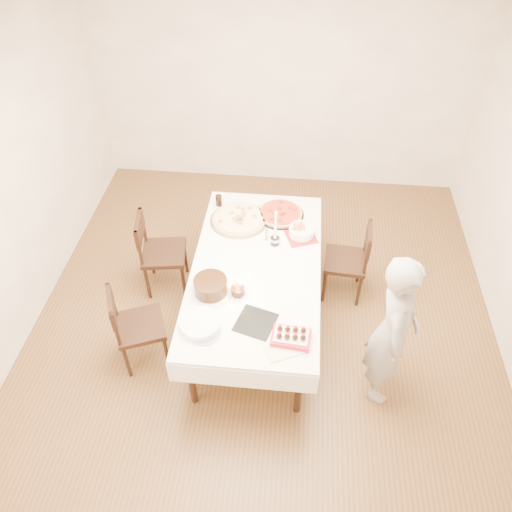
# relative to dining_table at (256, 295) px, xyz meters

# --- Properties ---
(floor) EXTENTS (5.00, 5.00, 0.00)m
(floor) POSITION_rel_dining_table_xyz_m (0.08, -0.02, -0.38)
(floor) COLOR #54351C
(floor) RESTS_ON ground
(wall_back) EXTENTS (4.50, 0.04, 2.70)m
(wall_back) POSITION_rel_dining_table_xyz_m (0.08, 2.48, 0.98)
(wall_back) COLOR #F8E6D0
(wall_back) RESTS_ON floor
(ceiling) EXTENTS (5.00, 5.00, 0.00)m
(ceiling) POSITION_rel_dining_table_xyz_m (0.08, -0.02, 2.33)
(ceiling) COLOR white
(ceiling) RESTS_ON wall_back
(dining_table) EXTENTS (1.53, 2.32, 0.75)m
(dining_table) POSITION_rel_dining_table_xyz_m (0.00, 0.00, 0.00)
(dining_table) COLOR white
(dining_table) RESTS_ON floor
(chair_right_savory) EXTENTS (0.47, 0.47, 0.86)m
(chair_right_savory) POSITION_rel_dining_table_xyz_m (0.84, 0.49, 0.06)
(chair_right_savory) COLOR black
(chair_right_savory) RESTS_ON floor
(chair_left_savory) EXTENTS (0.53, 0.53, 0.91)m
(chair_left_savory) POSITION_rel_dining_table_xyz_m (-0.97, 0.40, 0.08)
(chair_left_savory) COLOR black
(chair_left_savory) RESTS_ON floor
(chair_left_dessert) EXTENTS (0.58, 0.58, 0.87)m
(chair_left_dessert) POSITION_rel_dining_table_xyz_m (-0.97, -0.52, 0.06)
(chair_left_dessert) COLOR black
(chair_left_dessert) RESTS_ON floor
(person) EXTENTS (0.44, 0.60, 1.52)m
(person) POSITION_rel_dining_table_xyz_m (1.14, -0.62, 0.38)
(person) COLOR #A49E9A
(person) RESTS_ON floor
(pizza_white) EXTENTS (0.76, 0.76, 0.04)m
(pizza_white) POSITION_rel_dining_table_xyz_m (-0.23, 0.62, 0.40)
(pizza_white) COLOR beige
(pizza_white) RESTS_ON dining_table
(pizza_pepperoni) EXTENTS (0.59, 0.59, 0.04)m
(pizza_pepperoni) POSITION_rel_dining_table_xyz_m (0.17, 0.75, 0.40)
(pizza_pepperoni) COLOR red
(pizza_pepperoni) RESTS_ON dining_table
(red_placemat) EXTENTS (0.35, 0.35, 0.01)m
(red_placemat) POSITION_rel_dining_table_xyz_m (0.38, 0.44, 0.38)
(red_placemat) COLOR #B21E1E
(red_placemat) RESTS_ON dining_table
(pasta_bowl) EXTENTS (0.32, 0.32, 0.08)m
(pasta_bowl) POSITION_rel_dining_table_xyz_m (0.39, 0.47, 0.42)
(pasta_bowl) COLOR white
(pasta_bowl) RESTS_ON dining_table
(taper_candle) EXTENTS (0.10, 0.10, 0.40)m
(taper_candle) POSITION_rel_dining_table_xyz_m (0.15, 0.32, 0.58)
(taper_candle) COLOR white
(taper_candle) RESTS_ON dining_table
(shaker_pair) EXTENTS (0.09, 0.09, 0.08)m
(shaker_pair) POSITION_rel_dining_table_xyz_m (0.06, 0.38, 0.42)
(shaker_pair) COLOR white
(shaker_pair) RESTS_ON dining_table
(cola_glass) EXTENTS (0.07, 0.07, 0.12)m
(cola_glass) POSITION_rel_dining_table_xyz_m (-0.46, 0.85, 0.43)
(cola_glass) COLOR black
(cola_glass) RESTS_ON dining_table
(layer_cake) EXTENTS (0.46, 0.46, 0.14)m
(layer_cake) POSITION_rel_dining_table_xyz_m (-0.35, -0.34, 0.45)
(layer_cake) COLOR black
(layer_cake) RESTS_ON dining_table
(cake_board) EXTENTS (0.37, 0.37, 0.01)m
(cake_board) POSITION_rel_dining_table_xyz_m (0.06, -0.63, 0.38)
(cake_board) COLOR black
(cake_board) RESTS_ON dining_table
(birthday_cake) EXTENTS (0.14, 0.14, 0.13)m
(birthday_cake) POSITION_rel_dining_table_xyz_m (-0.12, -0.34, 0.45)
(birthday_cake) COLOR black
(birthday_cake) RESTS_ON dining_table
(strawberry_box) EXTENTS (0.32, 0.23, 0.08)m
(strawberry_box) POSITION_rel_dining_table_xyz_m (0.35, -0.77, 0.41)
(strawberry_box) COLOR #B7142C
(strawberry_box) RESTS_ON dining_table
(box_lid) EXTENTS (0.34, 0.29, 0.02)m
(box_lid) POSITION_rel_dining_table_xyz_m (0.29, -0.87, 0.38)
(box_lid) COLOR beige
(box_lid) RESTS_ON dining_table
(plate_stack) EXTENTS (0.41, 0.41, 0.07)m
(plate_stack) POSITION_rel_dining_table_xyz_m (-0.37, -0.71, 0.41)
(plate_stack) COLOR white
(plate_stack) RESTS_ON dining_table
(china_plate) EXTENTS (0.27, 0.27, 0.01)m
(china_plate) POSITION_rel_dining_table_xyz_m (-0.32, -0.78, 0.38)
(china_plate) COLOR white
(china_plate) RESTS_ON dining_table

